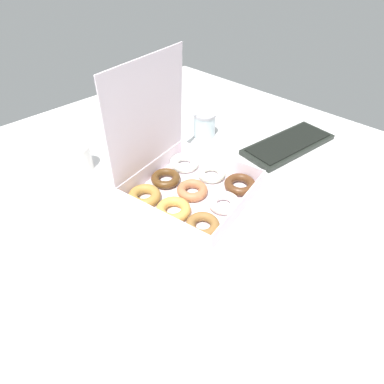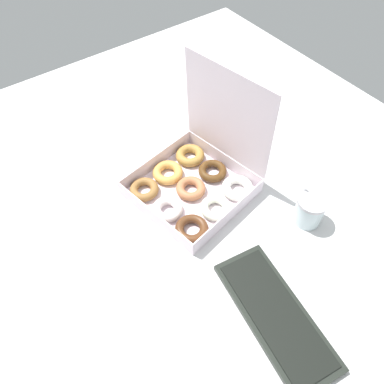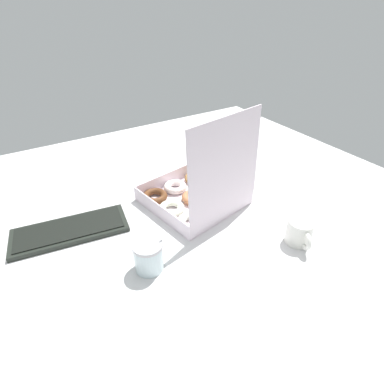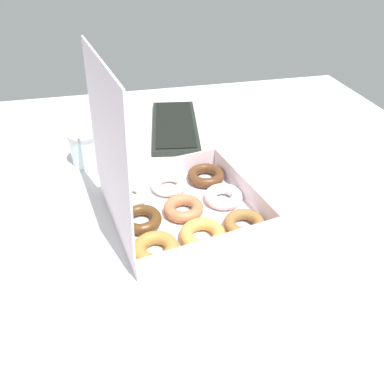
# 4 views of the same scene
# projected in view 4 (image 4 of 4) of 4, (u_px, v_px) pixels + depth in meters

# --- Properties ---
(ground_plane) EXTENTS (1.80, 1.80, 0.02)m
(ground_plane) POSITION_uv_depth(u_px,v_px,m) (180.00, 227.00, 0.90)
(ground_plane) COLOR silver
(donut_box) EXTENTS (0.39, 0.39, 0.40)m
(donut_box) POSITION_uv_depth(u_px,v_px,m) (175.00, 202.00, 0.90)
(donut_box) COLOR white
(donut_box) RESTS_ON ground_plane
(keyboard) EXTENTS (0.41, 0.21, 0.02)m
(keyboard) POSITION_uv_depth(u_px,v_px,m) (175.00, 126.00, 1.31)
(keyboard) COLOR black
(keyboard) RESTS_ON ground_plane
(glass_jar) EXTENTS (0.09, 0.09, 0.10)m
(glass_jar) POSITION_uv_depth(u_px,v_px,m) (86.00, 148.00, 1.10)
(glass_jar) COLOR silver
(glass_jar) RESTS_ON ground_plane
(paper_napkin) EXTENTS (0.14, 0.13, 0.00)m
(paper_napkin) POSITION_uv_depth(u_px,v_px,m) (260.00, 161.00, 1.13)
(paper_napkin) COLOR white
(paper_napkin) RESTS_ON ground_plane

